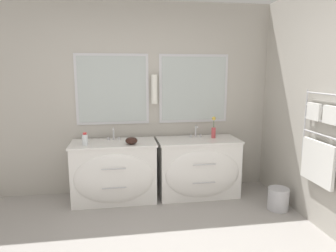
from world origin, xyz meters
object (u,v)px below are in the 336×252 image
Objects in this scene: amenity_bowl at (131,141)px; toiletry_bottle at (85,139)px; vanity_left at (114,172)px; vanity_right at (198,167)px; waste_bin at (278,198)px; flower_vase at (214,129)px.

toiletry_bottle is at bearing 174.75° from amenity_bowl.
toiletry_bottle is (-0.34, -0.05, 0.45)m from vanity_left.
vanity_right reaches higher than waste_bin.
flower_vase reaches higher than vanity_left.
toiletry_bottle reaches higher than vanity_right.
amenity_bowl is (-0.90, -0.11, 0.43)m from vanity_right.
flower_vase is at bearing 22.55° from vanity_right.
flower_vase is at bearing 4.04° from vanity_left.
flower_vase reaches higher than toiletry_bottle.
vanity_left is at bearing 8.99° from toiletry_bottle.
vanity_left is at bearing 180.00° from vanity_right.
vanity_left is at bearing 154.32° from amenity_bowl.
amenity_bowl reaches higher than vanity_left.
vanity_left is 0.49m from amenity_bowl.
amenity_bowl is at bearing -169.88° from flower_vase.
vanity_right is (1.12, 0.00, 0.00)m from vanity_left.
toiletry_bottle is 1.03× the size of amenity_bowl.
flower_vase is (0.23, 0.10, 0.50)m from vanity_right.
vanity_right is at bearing 2.13° from toiletry_bottle.
flower_vase is (1.13, 0.20, 0.07)m from amenity_bowl.
flower_vase reaches higher than waste_bin.
flower_vase is (1.35, 0.10, 0.50)m from vanity_left.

